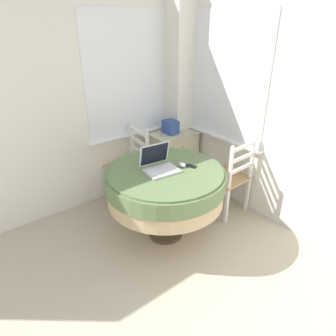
% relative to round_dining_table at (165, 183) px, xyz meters
% --- Properties ---
extents(corner_room_shell, '(4.22, 5.09, 2.55)m').
position_rel_round_dining_table_xyz_m(corner_room_shell, '(0.31, -0.08, 0.65)').
color(corner_room_shell, white).
rests_on(corner_room_shell, ground_plane).
extents(round_dining_table, '(1.18, 1.18, 0.77)m').
position_rel_round_dining_table_xyz_m(round_dining_table, '(0.00, 0.00, 0.00)').
color(round_dining_table, '#4C3D2D').
rests_on(round_dining_table, ground_plane).
extents(laptop, '(0.35, 0.32, 0.25)m').
position_rel_round_dining_table_xyz_m(laptop, '(-0.04, 0.04, 0.20)').
color(laptop, silver).
rests_on(laptop, round_dining_table).
extents(computer_mouse, '(0.06, 0.09, 0.04)m').
position_rel_round_dining_table_xyz_m(computer_mouse, '(0.17, -0.04, 0.17)').
color(computer_mouse, white).
rests_on(computer_mouse, round_dining_table).
extents(cell_phone, '(0.09, 0.12, 0.01)m').
position_rel_round_dining_table_xyz_m(cell_phone, '(0.25, -0.09, 0.15)').
color(cell_phone, black).
rests_on(cell_phone, round_dining_table).
extents(dining_chair_near_back_window, '(0.47, 0.46, 0.93)m').
position_rel_round_dining_table_xyz_m(dining_chair_near_back_window, '(0.10, 0.85, -0.18)').
color(dining_chair_near_back_window, tan).
rests_on(dining_chair_near_back_window, ground_plane).
extents(dining_chair_near_right_window, '(0.45, 0.46, 0.93)m').
position_rel_round_dining_table_xyz_m(dining_chair_near_right_window, '(0.86, -0.09, -0.18)').
color(dining_chair_near_right_window, tan).
rests_on(dining_chair_near_right_window, ground_plane).
extents(corner_cabinet, '(0.61, 0.45, 0.75)m').
position_rel_round_dining_table_xyz_m(corner_cabinet, '(0.79, 0.86, -0.25)').
color(corner_cabinet, beige).
rests_on(corner_cabinet, ground_plane).
extents(storage_box, '(0.15, 0.19, 0.17)m').
position_rel_round_dining_table_xyz_m(storage_box, '(0.74, 0.84, 0.21)').
color(storage_box, '#2D4C93').
rests_on(storage_box, corner_cabinet).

